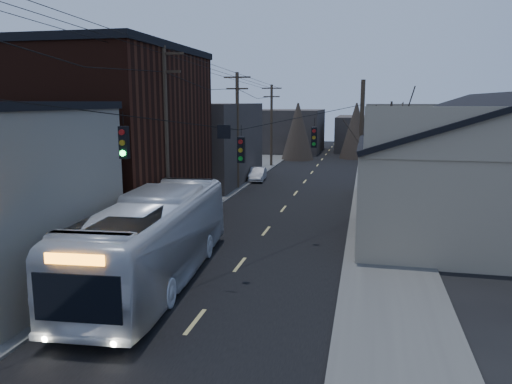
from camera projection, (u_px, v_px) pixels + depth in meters
road_surface at (292, 198)px, 37.64m from camera, size 9.00×110.00×0.02m
sidewalk_left at (210, 194)px, 39.01m from camera, size 4.00×110.00×0.12m
sidewalk_right at (380, 201)px, 36.26m from camera, size 4.00×110.00×0.12m
building_brick at (99, 139)px, 29.26m from camera, size 10.00×12.00×10.00m
building_left_far at (197, 143)px, 44.79m from camera, size 9.00×14.00×7.00m
warehouse at (497, 178)px, 29.60m from camera, size 16.16×20.60×7.73m
building_far_left at (286, 131)px, 72.00m from camera, size 10.00×12.00×6.00m
building_far_right at (378, 133)px, 74.14m from camera, size 12.00×14.00×5.00m
bare_tree at (388, 171)px, 26.01m from camera, size 0.40×0.40×7.20m
utility_lines at (231, 137)px, 31.79m from camera, size 11.24×45.28×10.50m
bus at (154, 239)px, 19.92m from camera, size 3.97×12.97×3.56m
parked_car at (258, 174)px, 45.69m from camera, size 1.62×3.82×1.23m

